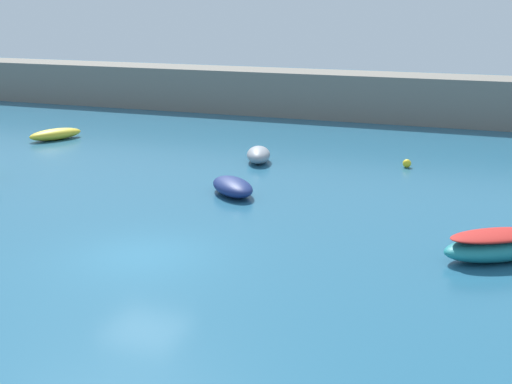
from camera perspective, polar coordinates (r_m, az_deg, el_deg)
The scene contains 7 objects.
ground_plane at distance 21.95m, azimuth -9.03°, elevation -5.32°, with size 120.00×120.00×0.20m, color #235B7A.
harbor_breakwater at distance 47.20m, azimuth 8.04°, elevation 7.65°, with size 67.42×3.76×2.90m, color slate.
rowboat_with_red_cover at distance 22.37m, azimuth 18.64°, elevation -4.08°, with size 3.54×3.12×0.88m.
fishing_dinghy_green at distance 33.85m, azimuth 0.20°, elevation 3.00°, with size 1.81×2.53×0.74m.
rowboat_white_midwater at distance 28.24m, azimuth -1.89°, elevation 0.44°, with size 2.83×2.88×0.66m.
rowboat_blue_near at distance 40.96m, azimuth -15.75°, elevation 4.47°, with size 2.32×3.21×0.61m.
mooring_buoy_yellow at distance 33.57m, azimuth 11.98°, elevation 2.25°, with size 0.39×0.39×0.39m, color yellow.
Camera 1 is at (10.46, -17.73, 7.52)m, focal length 50.00 mm.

